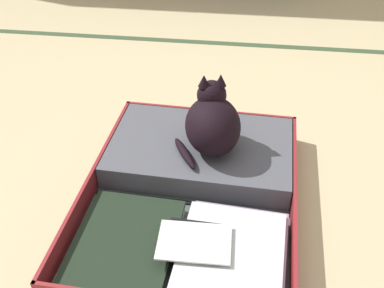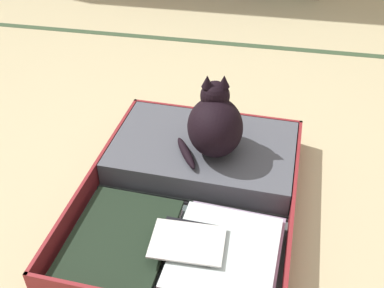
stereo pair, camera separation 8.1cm
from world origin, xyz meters
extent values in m
plane|color=#C9BA8C|center=(0.00, 0.00, 0.00)|extent=(10.00, 10.00, 0.00)
cube|color=#384F33|center=(0.00, 1.32, 0.00)|extent=(4.80, 0.05, 0.00)
cube|color=maroon|center=(-0.01, -0.27, 0.01)|extent=(0.74, 0.50, 0.01)
cube|color=maroon|center=(-0.37, -0.26, 0.06)|extent=(0.03, 0.47, 0.11)
cube|color=maroon|center=(0.34, -0.28, 0.06)|extent=(0.03, 0.47, 0.11)
cube|color=#475453|center=(-0.01, -0.27, 0.02)|extent=(0.71, 0.48, 0.01)
cube|color=maroon|center=(0.01, 0.20, 0.01)|extent=(0.74, 0.50, 0.01)
cube|color=maroon|center=(0.02, 0.43, 0.06)|extent=(0.72, 0.04, 0.11)
cube|color=maroon|center=(-0.35, 0.22, 0.06)|extent=(0.03, 0.47, 0.11)
cube|color=maroon|center=(0.36, 0.19, 0.06)|extent=(0.03, 0.47, 0.11)
cube|color=#475453|center=(0.01, 0.20, 0.02)|extent=(0.71, 0.48, 0.01)
cylinder|color=black|center=(0.00, -0.03, 0.02)|extent=(0.70, 0.05, 0.02)
cube|color=silver|center=(-0.19, -0.25, 0.03)|extent=(0.34, 0.40, 0.01)
cube|color=#657659|center=(-0.19, -0.27, 0.04)|extent=(0.34, 0.38, 0.01)
cube|color=black|center=(-0.18, -0.26, 0.06)|extent=(0.33, 0.41, 0.02)
cube|color=silver|center=(0.15, -0.27, 0.03)|extent=(0.33, 0.39, 0.02)
cube|color=#B9A191|center=(0.15, -0.27, 0.05)|extent=(0.34, 0.41, 0.02)
cube|color=#96819E|center=(0.16, -0.28, 0.07)|extent=(0.34, 0.41, 0.02)
cube|color=silver|center=(0.15, -0.28, 0.09)|extent=(0.33, 0.37, 0.01)
cube|color=silver|center=(0.04, -0.28, 0.10)|extent=(0.23, 0.16, 0.01)
cube|color=black|center=(0.04, -0.27, 0.10)|extent=(0.18, 0.17, 0.01)
cube|color=#50535C|center=(0.01, 0.20, 0.06)|extent=(0.70, 0.47, 0.10)
torus|color=white|center=(-0.06, 0.19, 0.11)|extent=(0.12, 0.12, 0.01)
cylinder|color=black|center=(-0.18, 0.43, 0.06)|extent=(0.02, 0.02, 0.10)
cylinder|color=black|center=(0.21, 0.41, 0.06)|extent=(0.02, 0.02, 0.10)
ellipsoid|color=black|center=(0.05, 0.17, 0.22)|extent=(0.25, 0.29, 0.20)
ellipsoid|color=black|center=(0.04, 0.24, 0.17)|extent=(0.16, 0.12, 0.11)
sphere|color=black|center=(0.04, 0.23, 0.31)|extent=(0.11, 0.11, 0.11)
cone|color=black|center=(0.07, 0.23, 0.37)|extent=(0.04, 0.04, 0.04)
cone|color=black|center=(0.01, 0.22, 0.37)|extent=(0.04, 0.04, 0.04)
sphere|color=yellow|center=(0.05, 0.27, 0.32)|extent=(0.02, 0.02, 0.02)
sphere|color=yellow|center=(0.01, 0.27, 0.32)|extent=(0.02, 0.02, 0.02)
ellipsoid|color=black|center=(-0.04, 0.11, 0.13)|extent=(0.12, 0.18, 0.03)
camera|label=1|loc=(0.15, -1.20, 1.18)|focal=43.44mm
camera|label=2|loc=(0.23, -1.19, 1.18)|focal=43.44mm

